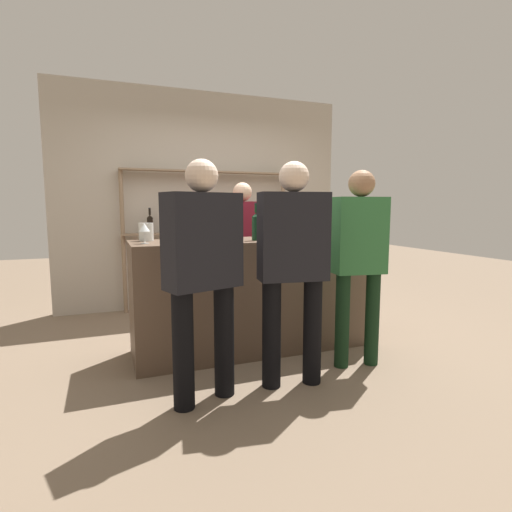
% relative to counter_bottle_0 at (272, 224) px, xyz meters
% --- Properties ---
extents(ground_plane, '(16.00, 16.00, 0.00)m').
position_rel_counter_bottle_0_xyz_m(ground_plane, '(-0.17, -0.03, -1.16)').
color(ground_plane, '#7A6651').
extents(bar_counter, '(2.21, 0.64, 1.02)m').
position_rel_counter_bottle_0_xyz_m(bar_counter, '(-0.17, -0.03, -0.65)').
color(bar_counter, brown).
rests_on(bar_counter, ground_plane).
extents(back_wall, '(3.81, 0.12, 2.80)m').
position_rel_counter_bottle_0_xyz_m(back_wall, '(-0.17, 1.89, 0.24)').
color(back_wall, '#B2A899').
rests_on(back_wall, ground_plane).
extents(back_shelf, '(2.19, 0.18, 1.77)m').
position_rel_counter_bottle_0_xyz_m(back_shelf, '(-0.17, 1.71, 0.02)').
color(back_shelf, '#897056').
rests_on(back_shelf, ground_plane).
extents(counter_bottle_0, '(0.08, 0.08, 0.34)m').
position_rel_counter_bottle_0_xyz_m(counter_bottle_0, '(0.00, 0.00, 0.00)').
color(counter_bottle_0, black).
rests_on(counter_bottle_0, bar_counter).
extents(counter_bottle_1, '(0.09, 0.09, 0.35)m').
position_rel_counter_bottle_0_xyz_m(counter_bottle_1, '(-0.83, -0.08, 0.00)').
color(counter_bottle_1, silver).
rests_on(counter_bottle_1, bar_counter).
extents(counter_bottle_2, '(0.08, 0.08, 0.32)m').
position_rel_counter_bottle_0_xyz_m(counter_bottle_2, '(0.52, -0.01, -0.01)').
color(counter_bottle_2, silver).
rests_on(counter_bottle_2, bar_counter).
extents(counter_bottle_3, '(0.08, 0.08, 0.33)m').
position_rel_counter_bottle_0_xyz_m(counter_bottle_3, '(-0.21, -0.14, -0.01)').
color(counter_bottle_3, black).
rests_on(counter_bottle_3, bar_counter).
extents(counter_bottle_4, '(0.08, 0.08, 0.31)m').
position_rel_counter_bottle_0_xyz_m(counter_bottle_4, '(0.59, 0.14, -0.02)').
color(counter_bottle_4, black).
rests_on(counter_bottle_4, bar_counter).
extents(wine_glass, '(0.09, 0.09, 0.16)m').
position_rel_counter_bottle_0_xyz_m(wine_glass, '(-1.15, -0.11, -0.01)').
color(wine_glass, silver).
rests_on(wine_glass, bar_counter).
extents(ice_bucket, '(0.20, 0.20, 0.19)m').
position_rel_counter_bottle_0_xyz_m(ice_bucket, '(-0.61, -0.09, -0.04)').
color(ice_bucket, '#B2B2B7').
rests_on(ice_bucket, bar_counter).
extents(cork_jar, '(0.13, 0.13, 0.16)m').
position_rel_counter_bottle_0_xyz_m(cork_jar, '(-1.11, 0.17, -0.06)').
color(cork_jar, silver).
rests_on(cork_jar, bar_counter).
extents(customer_right, '(0.44, 0.25, 1.60)m').
position_rel_counter_bottle_0_xyz_m(customer_right, '(0.47, -0.71, -0.21)').
color(customer_right, black).
rests_on(customer_right, ground_plane).
extents(customer_left, '(0.54, 0.36, 1.62)m').
position_rel_counter_bottle_0_xyz_m(customer_left, '(-0.86, -0.87, -0.22)').
color(customer_left, black).
rests_on(customer_left, ground_plane).
extents(customer_center, '(0.52, 0.29, 1.63)m').
position_rel_counter_bottle_0_xyz_m(customer_center, '(-0.20, -0.85, -0.21)').
color(customer_center, black).
rests_on(customer_center, ground_plane).
extents(server_behind_counter, '(0.54, 0.34, 1.58)m').
position_rel_counter_bottle_0_xyz_m(server_behind_counter, '(-0.02, 0.78, -0.25)').
color(server_behind_counter, black).
rests_on(server_behind_counter, ground_plane).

